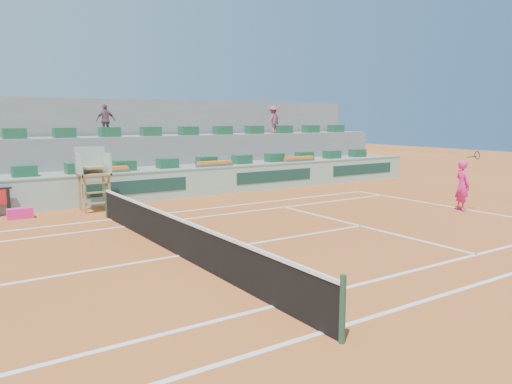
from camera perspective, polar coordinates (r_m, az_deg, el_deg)
ground at (r=12.89m, az=-8.78°, el=-7.23°), size 90.00×90.00×0.00m
seating_tier_lower at (r=22.77m, az=-20.22°, el=0.72°), size 36.00×4.00×1.20m
seating_tier_upper at (r=24.24m, az=-21.19°, el=2.77°), size 36.00×2.40×2.60m
stadium_back_wall at (r=25.74m, az=-22.07°, el=5.04°), size 36.00×0.40×4.40m
player_bag at (r=19.15m, az=-25.37°, el=-2.23°), size 0.82×0.37×0.37m
spectator_mid at (r=24.20m, az=-16.80°, el=7.85°), size 0.90×0.42×1.50m
spectator_right at (r=28.55m, az=1.97°, el=8.27°), size 1.12×0.85×1.53m
court_lines at (r=12.88m, az=-8.78°, el=-7.21°), size 23.89×11.09×0.01m
tennis_net at (r=12.75m, az=-8.83°, el=-4.95°), size 0.10×11.97×1.10m
advertising_hoarding at (r=20.65m, az=-18.73°, el=0.14°), size 36.00×0.34×1.26m
umpire_chair at (r=19.58m, az=-18.16°, el=2.41°), size 1.10×0.90×2.40m
seat_row_lower at (r=21.81m, az=-19.77°, el=2.59°), size 32.90×0.60×0.44m
seat_row_upper at (r=23.57m, az=-21.06°, el=6.34°), size 32.90×0.60×0.44m
flower_planters at (r=20.73m, az=-23.25°, el=1.88°), size 26.80×0.36×0.28m
towel_rack at (r=19.79m, az=-27.02°, el=-0.77°), size 0.68×0.11×1.03m
tennis_player at (r=20.25m, az=22.53°, el=0.71°), size 0.68×0.97×2.28m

